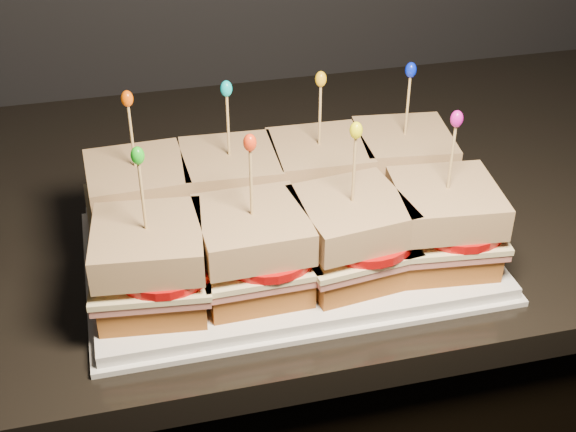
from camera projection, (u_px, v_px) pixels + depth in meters
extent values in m
cube|color=black|center=(88.00, 222.00, 0.95)|extent=(2.28, 0.65, 0.03)
cube|color=white|center=(288.00, 252.00, 0.85)|extent=(0.41, 0.25, 0.02)
cube|color=white|center=(288.00, 257.00, 0.85)|extent=(0.42, 0.27, 0.01)
cube|color=#653212|center=(142.00, 223.00, 0.86)|extent=(0.10, 0.10, 0.03)
cube|color=#B66359|center=(141.00, 209.00, 0.85)|extent=(0.11, 0.11, 0.01)
cube|color=beige|center=(140.00, 204.00, 0.84)|extent=(0.11, 0.11, 0.01)
cylinder|color=#BC0B0B|center=(151.00, 199.00, 0.84)|extent=(0.10, 0.10, 0.01)
cube|color=brown|center=(137.00, 180.00, 0.83)|extent=(0.10, 0.10, 0.03)
cylinder|color=tan|center=(132.00, 140.00, 0.80)|extent=(0.00, 0.00, 0.09)
ellipsoid|color=#ED5503|center=(127.00, 99.00, 0.78)|extent=(0.01, 0.01, 0.02)
cube|color=#653212|center=(232.00, 211.00, 0.88)|extent=(0.10, 0.10, 0.03)
cube|color=#B66359|center=(231.00, 198.00, 0.87)|extent=(0.11, 0.11, 0.01)
cube|color=beige|center=(231.00, 192.00, 0.86)|extent=(0.12, 0.11, 0.01)
cylinder|color=#BC0B0B|center=(243.00, 188.00, 0.86)|extent=(0.10, 0.10, 0.01)
cube|color=brown|center=(230.00, 169.00, 0.85)|extent=(0.11, 0.11, 0.03)
cylinder|color=tan|center=(228.00, 129.00, 0.82)|extent=(0.00, 0.00, 0.09)
ellipsoid|color=#05BCCB|center=(226.00, 89.00, 0.80)|extent=(0.01, 0.01, 0.02)
cube|color=#653212|center=(318.00, 200.00, 0.90)|extent=(0.10, 0.10, 0.03)
cube|color=#B66359|center=(318.00, 186.00, 0.89)|extent=(0.11, 0.11, 0.01)
cube|color=beige|center=(318.00, 181.00, 0.88)|extent=(0.11, 0.11, 0.01)
cylinder|color=#BC0B0B|center=(331.00, 176.00, 0.88)|extent=(0.10, 0.10, 0.01)
cube|color=brown|center=(319.00, 158.00, 0.87)|extent=(0.10, 0.10, 0.03)
cylinder|color=tan|center=(320.00, 119.00, 0.84)|extent=(0.00, 0.00, 0.09)
ellipsoid|color=#EAAE12|center=(321.00, 79.00, 0.82)|extent=(0.01, 0.01, 0.02)
cube|color=#653212|center=(400.00, 189.00, 0.92)|extent=(0.11, 0.11, 0.03)
cube|color=#B66359|center=(401.00, 176.00, 0.91)|extent=(0.12, 0.12, 0.01)
cube|color=beige|center=(402.00, 170.00, 0.90)|extent=(0.12, 0.12, 0.01)
cylinder|color=#BC0B0B|center=(414.00, 166.00, 0.90)|extent=(0.10, 0.10, 0.01)
cube|color=brown|center=(404.00, 148.00, 0.89)|extent=(0.11, 0.11, 0.03)
cylinder|color=tan|center=(407.00, 109.00, 0.86)|extent=(0.00, 0.00, 0.09)
ellipsoid|color=#061CDD|center=(411.00, 70.00, 0.84)|extent=(0.01, 0.01, 0.02)
cube|color=#653212|center=(153.00, 290.00, 0.76)|extent=(0.11, 0.11, 0.03)
cube|color=#B66359|center=(152.00, 275.00, 0.75)|extent=(0.12, 0.12, 0.01)
cube|color=beige|center=(151.00, 269.00, 0.75)|extent=(0.12, 0.12, 0.01)
cylinder|color=#BC0B0B|center=(164.00, 264.00, 0.74)|extent=(0.10, 0.10, 0.01)
cube|color=brown|center=(148.00, 244.00, 0.73)|extent=(0.11, 0.11, 0.03)
cylinder|color=tan|center=(143.00, 200.00, 0.71)|extent=(0.00, 0.00, 0.09)
ellipsoid|color=#1ABD19|center=(138.00, 156.00, 0.68)|extent=(0.01, 0.01, 0.02)
cube|color=#653212|center=(254.00, 275.00, 0.78)|extent=(0.10, 0.10, 0.03)
cube|color=#B66359|center=(253.00, 260.00, 0.77)|extent=(0.11, 0.11, 0.01)
cube|color=beige|center=(253.00, 254.00, 0.77)|extent=(0.11, 0.11, 0.01)
cylinder|color=#BC0B0B|center=(267.00, 250.00, 0.76)|extent=(0.10, 0.10, 0.01)
cube|color=brown|center=(252.00, 229.00, 0.75)|extent=(0.10, 0.10, 0.03)
cylinder|color=tan|center=(251.00, 187.00, 0.73)|extent=(0.00, 0.00, 0.09)
ellipsoid|color=red|center=(250.00, 143.00, 0.70)|extent=(0.01, 0.01, 0.02)
cube|color=#653212|center=(349.00, 260.00, 0.80)|extent=(0.11, 0.11, 0.03)
cube|color=#B66359|center=(350.00, 246.00, 0.79)|extent=(0.12, 0.12, 0.01)
cube|color=beige|center=(350.00, 240.00, 0.79)|extent=(0.12, 0.12, 0.01)
cylinder|color=#BC0B0B|center=(364.00, 236.00, 0.78)|extent=(0.10, 0.10, 0.01)
cube|color=brown|center=(352.00, 216.00, 0.77)|extent=(0.11, 0.11, 0.03)
cylinder|color=tan|center=(354.00, 174.00, 0.75)|extent=(0.00, 0.00, 0.09)
ellipsoid|color=#F5F709|center=(356.00, 130.00, 0.72)|extent=(0.01, 0.01, 0.02)
cube|color=#653212|center=(440.00, 247.00, 0.82)|extent=(0.11, 0.11, 0.03)
cube|color=#B66359|center=(442.00, 233.00, 0.81)|extent=(0.12, 0.11, 0.01)
cube|color=beige|center=(443.00, 227.00, 0.81)|extent=(0.12, 0.12, 0.01)
cylinder|color=#BC0B0B|center=(457.00, 222.00, 0.80)|extent=(0.10, 0.10, 0.01)
cube|color=brown|center=(446.00, 203.00, 0.79)|extent=(0.11, 0.11, 0.03)
cylinder|color=tan|center=(451.00, 161.00, 0.77)|extent=(0.00, 0.00, 0.09)
ellipsoid|color=#C8109F|center=(457.00, 119.00, 0.74)|extent=(0.01, 0.01, 0.02)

